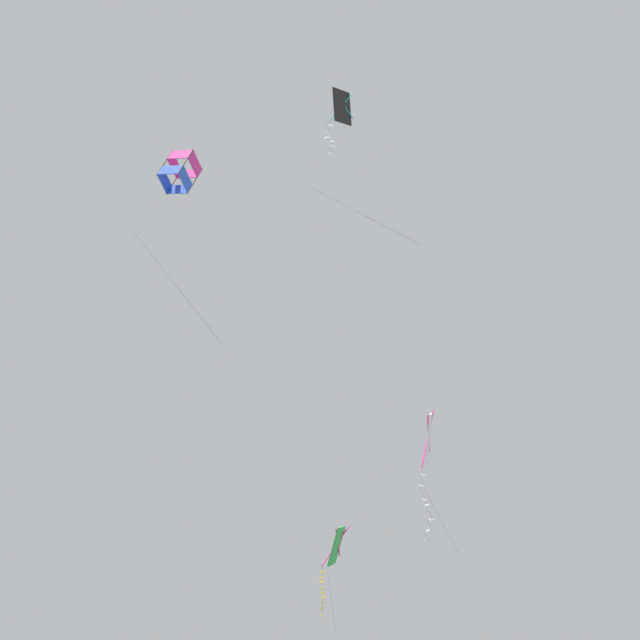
{
  "coord_description": "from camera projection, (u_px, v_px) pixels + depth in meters",
  "views": [
    {
      "loc": [
        -24.84,
        11.61,
        8.63
      ],
      "look_at": [
        -0.3,
        -1.51,
        38.54
      ],
      "focal_mm": 61.81,
      "sensor_mm": 36.0,
      "label": 1
    }
  ],
  "objects": [
    {
      "name": "kite_diamond_near_right",
      "position": [
        429.0,
        439.0,
        38.2
      ],
      "size": [
        2.1,
        1.24,
        6.28
      ],
      "rotation": [
        0.22,
        0.0,
        5.92
      ],
      "color": "white"
    },
    {
      "name": "kite_diamond_low_drifter",
      "position": [
        342.0,
        109.0,
        39.54
      ],
      "size": [
        3.68,
        3.2,
        7.84
      ],
      "rotation": [
        0.46,
        0.0,
        5.7
      ],
      "color": "black"
    },
    {
      "name": "kite_diamond_upper_right",
      "position": [
        336.0,
        547.0,
        44.39
      ],
      "size": [
        2.04,
        1.33,
        5.5
      ],
      "rotation": [
        0.49,
        0.0,
        6.19
      ],
      "color": "green"
    },
    {
      "name": "kite_box_far_centre",
      "position": [
        180.0,
        173.0,
        41.15
      ],
      "size": [
        3.82,
        3.49,
        8.5
      ],
      "rotation": [
        0.34,
        0.0,
        5.49
      ],
      "color": "#DB2D93"
    }
  ]
}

